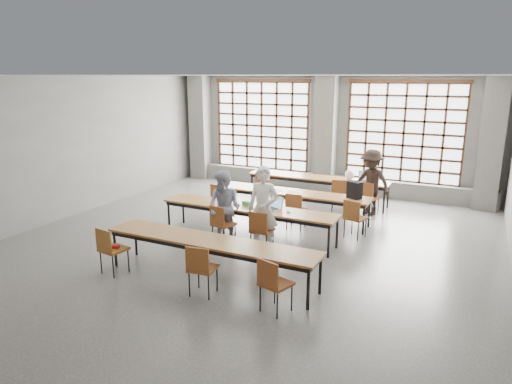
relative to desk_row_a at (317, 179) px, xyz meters
The scene contains 39 objects.
floor 3.92m from the desk_row_a, 93.43° to the right, with size 11.00×11.00×0.00m, color #484846.
ceiling 4.79m from the desk_row_a, 93.43° to the right, with size 11.00×11.00×0.00m, color silver.
wall_back 1.98m from the desk_row_a, 98.01° to the left, with size 10.00×10.00×0.00m, color #5B5B58.
wall_left 6.59m from the desk_row_a, 143.61° to the right, with size 11.00×11.00×0.00m, color #5B5B58.
column_left 5.04m from the desk_row_a, 163.92° to the left, with size 0.60×0.55×3.50m, color #575755.
column_mid 1.76m from the desk_row_a, 99.63° to the left, with size 0.60×0.55×3.50m, color #575755.
column_right 4.61m from the desk_row_a, 17.72° to the left, with size 0.60×0.55×3.50m, color #575755.
window_left 3.18m from the desk_row_a, 147.76° to the left, with size 3.32×0.12×3.00m.
window_right 2.84m from the desk_row_a, 37.79° to the left, with size 3.32×0.12×3.00m.
sill_ledge 1.52m from the desk_row_a, 99.10° to the left, with size 9.80×0.35×0.50m, color #575755.
desk_row_a is the anchor object (origin of this frame).
desk_row_b 1.87m from the desk_row_a, 92.89° to the right, with size 4.00×0.70×0.73m.
desk_row_c 3.55m from the desk_row_a, 96.31° to the right, with size 4.00×0.70×0.73m.
desk_row_d 5.66m from the desk_row_a, 90.51° to the right, with size 4.00×0.70×0.73m.
chair_back_left 1.53m from the desk_row_a, 155.65° to the right, with size 0.48×0.48×0.88m.
chair_back_mid 1.04m from the desk_row_a, 37.44° to the right, with size 0.51×0.51×0.88m.
chair_back_right 1.70m from the desk_row_a, 21.65° to the right, with size 0.52×0.53×0.88m.
chair_mid_left 3.03m from the desk_row_a, 124.36° to the right, with size 0.48×0.49×0.88m.
chair_mid_centre 2.52m from the desk_row_a, 82.95° to the right, with size 0.44×0.44×0.88m.
chair_mid_right 3.01m from the desk_row_a, 55.97° to the right, with size 0.52×0.52×0.88m.
chair_front_left 4.22m from the desk_row_a, 99.67° to the right, with size 0.50×0.51×0.88m.
chair_front_right 4.17m from the desk_row_a, 87.10° to the right, with size 0.42×0.43×0.88m.
chair_near_left 6.53m from the desk_row_a, 105.66° to the right, with size 0.48×0.48×0.88m.
chair_near_mid 6.29m from the desk_row_a, 88.54° to the right, with size 0.47×0.47×0.88m.
chair_near_right 6.44m from the desk_row_a, 77.20° to the right, with size 0.52×0.53×0.88m.
student_male 4.04m from the desk_row_a, 87.02° to the right, with size 0.64×0.42×1.76m, color silver.
student_female 4.09m from the desk_row_a, 99.72° to the right, with size 0.77×0.60×1.58m, color #1A264E.
student_back 1.69m from the desk_row_a, 17.35° to the right, with size 1.09×0.63×1.69m, color black.
laptop_front 3.43m from the desk_row_a, 86.98° to the right, with size 0.44×0.41×0.26m.
laptop_back 1.34m from the desk_row_a, ahead, with size 0.45×0.41×0.26m.
mouse 3.59m from the desk_row_a, 81.04° to the right, with size 0.10×0.06×0.04m, color silver.
green_box 3.48m from the desk_row_a, 97.28° to the right, with size 0.25×0.09×0.09m, color green.
phone 3.64m from the desk_row_a, 93.32° to the right, with size 0.13×0.06×0.01m, color black.
paper_sheet_a 1.95m from the desk_row_a, 110.89° to the right, with size 0.30×0.21×0.00m, color white.
paper_sheet_b 1.96m from the desk_row_a, 101.61° to the right, with size 0.30×0.21×0.00m, color white.
paper_sheet_c 1.87m from the desk_row_a, 89.82° to the right, with size 0.30×0.21×0.00m, color silver.
backpack 2.38m from the desk_row_a, 50.38° to the right, with size 0.32×0.20×0.40m, color black.
plastic_bag 0.93m from the desk_row_a, ahead, with size 0.26×0.21×0.29m, color white.
red_pouch 6.45m from the desk_row_a, 105.75° to the right, with size 0.20×0.08×0.06m, color maroon.
Camera 1 is at (4.18, -8.15, 3.49)m, focal length 32.00 mm.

